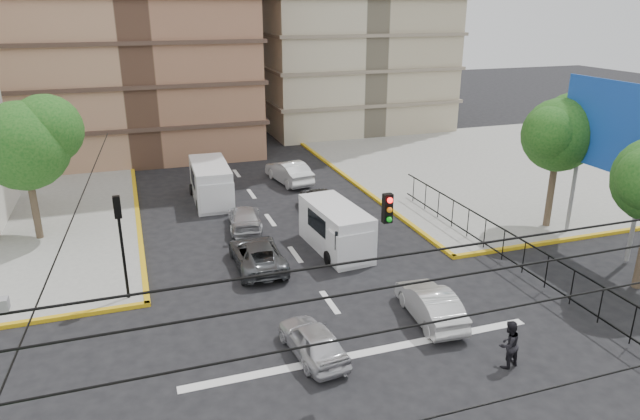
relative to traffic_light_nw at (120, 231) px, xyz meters
name	(u,v)px	position (x,y,z in m)	size (l,w,h in m)	color
ground	(380,372)	(7.80, -7.80, -3.11)	(160.00, 160.00, 0.00)	black
sidewalk_ne	(513,166)	(27.80, 12.20, -3.04)	(26.00, 26.00, 0.15)	gray
stop_line	(366,352)	(7.80, -6.60, -3.11)	(13.00, 0.40, 0.01)	silver
park_fence	(521,276)	(16.80, -3.30, -3.11)	(0.10, 22.50, 1.66)	black
billboard	(614,130)	(22.25, -1.80, 2.89)	(0.36, 6.20, 8.10)	slate
tree_park_c	(561,131)	(21.89, 1.21, 2.22)	(4.65, 3.80, 7.25)	#473828
tree_tudor	(25,141)	(-4.10, 8.21, 2.11)	(5.39, 4.40, 7.43)	#473828
traffic_light_nw	(120,231)	(0.00, 0.00, 0.00)	(0.28, 0.22, 4.40)	black
traffic_light_hanging	(420,229)	(7.80, -9.84, 2.79)	(18.00, 9.12, 0.92)	black
van_right_lane	(338,231)	(9.89, 1.90, -2.01)	(2.35, 5.18, 2.27)	silver
van_left_lane	(211,184)	(5.17, 11.29, -1.94)	(2.27, 5.40, 2.41)	silver
car_silver_front_left	(313,340)	(5.98, -6.15, -2.50)	(1.45, 3.60, 1.23)	silver
car_white_front_right	(430,304)	(11.02, -5.29, -2.45)	(1.41, 4.03, 1.33)	silver
car_grey_mid_left	(257,254)	(5.76, 1.45, -2.47)	(2.14, 4.64, 1.29)	#4F5256
car_silver_rear_left	(245,218)	(6.19, 6.37, -2.50)	(1.71, 4.20, 1.22)	#BCBDC2
car_darkgrey_mid_right	(320,200)	(10.83, 7.40, -2.34)	(1.82, 4.52, 1.54)	#232426
car_white_rear_right	(289,172)	(10.78, 13.78, -2.34)	(1.63, 4.68, 1.54)	white
pedestrian_crosswalk	(509,344)	(11.97, -8.84, -2.26)	(0.83, 0.65, 1.71)	black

